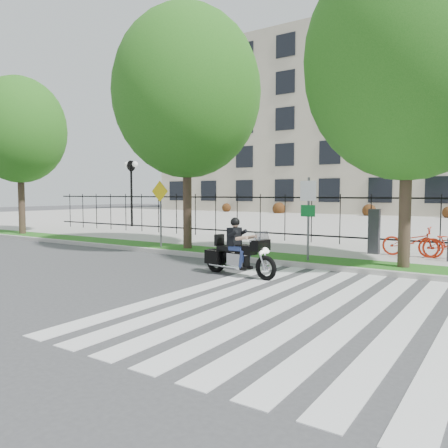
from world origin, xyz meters
The scene contains 15 objects.
ground centered at (0.00, 0.00, 0.00)m, with size 120.00×120.00×0.00m, color #3D3D40.
curb centered at (0.00, 4.10, 0.07)m, with size 60.00×0.20×0.15m, color #A7A39D.
grass_verge centered at (0.00, 4.95, 0.07)m, with size 60.00×1.50×0.15m, color #1C5715.
sidewalk centered at (0.00, 7.45, 0.07)m, with size 60.00×3.50×0.15m, color #ACAAA1.
plaza centered at (0.00, 25.00, 0.05)m, with size 80.00×34.00×0.10m, color #ACAAA1.
crosswalk_stripes centered at (4.83, 0.00, 0.01)m, with size 5.70×8.00×0.01m, color silver, non-canonical shape.
iron_fence centered at (0.00, 9.20, 1.15)m, with size 30.00×0.06×2.00m, color black, non-canonical shape.
office_building centered at (0.00, 44.92, 9.97)m, with size 60.00×21.90×20.15m.
lamp_post_left centered at (-12.00, 12.00, 3.21)m, with size 1.06×0.70×4.25m.
street_tree_0 centered at (-12.56, 4.95, 5.32)m, with size 4.58×4.58×7.82m.
street_tree_1 centered at (-1.92, 4.95, 5.81)m, with size 5.37×5.37×8.76m.
street_tree_2 centered at (5.65, 4.95, 5.72)m, with size 5.60×5.60×8.80m.
sign_pole_regulatory centered at (2.98, 4.58, 1.74)m, with size 0.50×0.09×2.50m.
sign_pole_warning centered at (-2.92, 4.58, 1.74)m, with size 0.78×0.09×2.49m.
motorcycle_rider centered at (2.15, 1.98, 0.62)m, with size 2.39×0.89×1.85m.
Camera 1 is at (8.12, -7.70, 2.17)m, focal length 35.00 mm.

